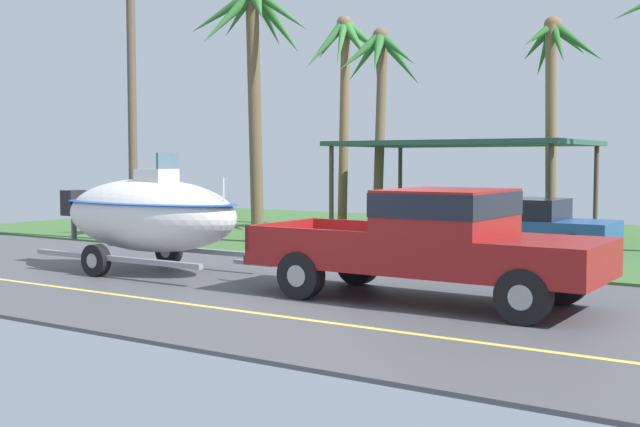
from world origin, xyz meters
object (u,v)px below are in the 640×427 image
Objects in this scene: pickup_truck_towing at (445,240)px; utility_pole at (132,98)px; carport_awning at (464,146)px; parked_sedan_near at (518,227)px; boat_on_trailer at (149,214)px; palm_tree_mid at (345,65)px; palm_tree_near_left at (254,45)px; palm_tree_far_left at (380,76)px; palm_tree_far_right at (554,72)px.

pickup_truck_towing is 0.78× the size of utility_pole.
parked_sedan_near is at bearing -50.18° from carport_awning.
palm_tree_mid is at bearing 100.96° from boat_on_trailer.
parked_sedan_near is 5.04m from carport_awning.
boat_on_trailer is 7.12m from palm_tree_near_left.
palm_tree_mid is at bearing 145.79° from palm_tree_far_left.
pickup_truck_towing is 0.87× the size of palm_tree_far_right.
palm_tree_near_left is at bearing 105.42° from boat_on_trailer.
carport_awning is at bearing 53.19° from palm_tree_near_left.
palm_tree_mid is 0.92× the size of utility_pole.
carport_awning is at bearing 129.82° from parked_sedan_near.
palm_tree_far_left reaches higher than carport_awning.
palm_tree_mid is at bearing 172.36° from carport_awning.
utility_pole reaches higher than palm_tree_near_left.
carport_awning is 3.34m from palm_tree_far_left.
palm_tree_far_right reaches higher than pickup_truck_towing.
palm_tree_far_right is at bearing 100.93° from parked_sedan_near.
palm_tree_near_left reaches higher than palm_tree_far_left.
carport_awning is at bearing -114.47° from palm_tree_far_right.
palm_tree_mid is at bearing 96.59° from palm_tree_near_left.
boat_on_trailer reaches higher than parked_sedan_near.
palm_tree_near_left is at bearing -126.81° from carport_awning.
palm_tree_far_right is (6.15, 2.87, -0.33)m from palm_tree_mid.
palm_tree_mid is (-7.51, 4.14, 4.81)m from parked_sedan_near.
boat_on_trailer is 0.82× the size of palm_tree_far_right.
utility_pole is (-9.86, -3.28, 3.33)m from parked_sedan_near.
carport_awning is 5.36m from palm_tree_mid.
palm_tree_far_left reaches higher than pickup_truck_towing.
palm_tree_near_left is at bearing 27.82° from utility_pole.
pickup_truck_towing reaches higher than parked_sedan_near.
carport_awning is at bearing 77.53° from boat_on_trailer.
palm_tree_far_left is 0.91× the size of palm_tree_far_right.
palm_tree_near_left is 1.00× the size of palm_tree_mid.
parked_sedan_near is 0.70× the size of palm_tree_far_left.
palm_tree_far_left is at bearing -160.92° from carport_awning.
palm_tree_mid reaches higher than parked_sedan_near.
utility_pole is at bearing -135.49° from carport_awning.
boat_on_trailer is 0.80× the size of palm_tree_near_left.
carport_awning is 9.79m from utility_pole.
palm_tree_far_right reaches higher than boat_on_trailer.
pickup_truck_towing is 1.35× the size of parked_sedan_near.
utility_pole reaches higher than pickup_truck_towing.
palm_tree_mid is at bearing 127.92° from pickup_truck_towing.
utility_pole is at bearing 160.66° from pickup_truck_towing.
carport_awning is (-2.94, 3.53, 2.07)m from parked_sedan_near.
palm_tree_far_left is (-5.37, 2.69, 4.20)m from parked_sedan_near.
pickup_truck_towing is 10.79m from palm_tree_near_left.
boat_on_trailer is at bearing -40.80° from utility_pole.
palm_tree_near_left is 10.28m from palm_tree_far_right.
parked_sedan_near is 7.33m from palm_tree_far_left.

